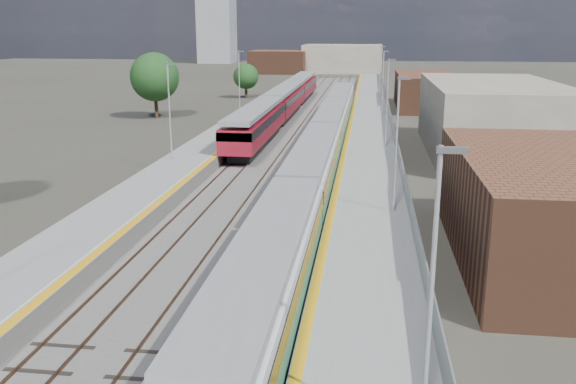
# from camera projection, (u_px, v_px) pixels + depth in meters

# --- Properties ---
(ground) EXTENTS (320.00, 320.00, 0.00)m
(ground) POSITION_uv_depth(u_px,v_px,m) (318.00, 140.00, 62.25)
(ground) COLOR #47443A
(ground) RESTS_ON ground
(ballast_bed) EXTENTS (10.50, 155.00, 0.06)m
(ballast_bed) POSITION_uv_depth(u_px,v_px,m) (299.00, 135.00, 64.92)
(ballast_bed) COLOR #565451
(ballast_bed) RESTS_ON ground
(tracks) EXTENTS (8.96, 160.00, 0.17)m
(tracks) POSITION_uv_depth(u_px,v_px,m) (306.00, 132.00, 66.43)
(tracks) COLOR #4C3323
(tracks) RESTS_ON ground
(platform_right) EXTENTS (4.70, 155.00, 8.52)m
(platform_right) POSITION_uv_depth(u_px,v_px,m) (370.00, 132.00, 63.83)
(platform_right) COLOR slate
(platform_right) RESTS_ON ground
(platform_left) EXTENTS (4.30, 155.00, 8.52)m
(platform_left) POSITION_uv_depth(u_px,v_px,m) (236.00, 129.00, 65.64)
(platform_left) COLOR slate
(platform_left) RESTS_ON ground
(buildings) EXTENTS (72.00, 185.50, 40.00)m
(buildings) POSITION_uv_depth(u_px,v_px,m) (274.00, 30.00, 146.59)
(buildings) COLOR brown
(buildings) RESTS_ON ground
(green_train) EXTENTS (2.74, 76.39, 3.02)m
(green_train) POSITION_uv_depth(u_px,v_px,m) (324.00, 141.00, 49.69)
(green_train) COLOR black
(green_train) RESTS_ON ground
(red_train) EXTENTS (2.94, 59.68, 3.72)m
(red_train) POSITION_uv_depth(u_px,v_px,m) (285.00, 100.00, 76.99)
(red_train) COLOR black
(red_train) RESTS_ON ground
(tree_b) EXTENTS (6.04, 6.04, 8.19)m
(tree_b) POSITION_uv_depth(u_px,v_px,m) (155.00, 77.00, 75.72)
(tree_b) COLOR #382619
(tree_b) RESTS_ON ground
(tree_c) EXTENTS (4.09, 4.09, 5.54)m
(tree_c) POSITION_uv_depth(u_px,v_px,m) (246.00, 77.00, 98.62)
(tree_c) COLOR #382619
(tree_c) RESTS_ON ground
(tree_d) EXTENTS (4.29, 4.29, 5.81)m
(tree_d) POSITION_uv_depth(u_px,v_px,m) (509.00, 92.00, 73.08)
(tree_d) COLOR #382619
(tree_d) RESTS_ON ground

